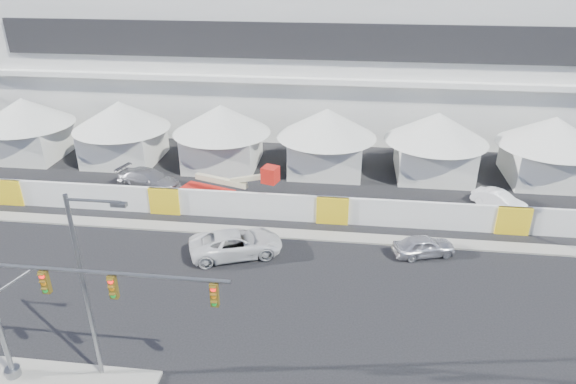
# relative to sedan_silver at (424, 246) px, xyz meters

# --- Properties ---
(ground) EXTENTS (160.00, 160.00, 0.00)m
(ground) POSITION_rel_sedan_silver_xyz_m (-11.84, -11.05, -0.65)
(ground) COLOR black
(ground) RESTS_ON ground
(far_curb) EXTENTS (80.00, 1.20, 0.12)m
(far_curb) POSITION_rel_sedan_silver_xyz_m (8.16, 1.45, -0.59)
(far_curb) COLOR gray
(far_curb) RESTS_ON ground
(stadium) EXTENTS (80.00, 24.80, 21.98)m
(stadium) POSITION_rel_sedan_silver_xyz_m (-3.13, 30.46, 8.80)
(stadium) COLOR silver
(stadium) RESTS_ON ground
(tent_row) EXTENTS (53.40, 8.40, 5.40)m
(tent_row) POSITION_rel_sedan_silver_xyz_m (-11.34, 12.95, 2.49)
(tent_row) COLOR silver
(tent_row) RESTS_ON ground
(hoarding_fence) EXTENTS (70.00, 0.25, 2.00)m
(hoarding_fence) POSITION_rel_sedan_silver_xyz_m (-5.84, 3.45, 0.35)
(hoarding_fence) COLOR white
(hoarding_fence) RESTS_ON ground
(sedan_silver) EXTENTS (2.59, 4.13, 1.31)m
(sedan_silver) POSITION_rel_sedan_silver_xyz_m (0.00, 0.00, 0.00)
(sedan_silver) COLOR silver
(sedan_silver) RESTS_ON ground
(pickup_curb) EXTENTS (4.49, 6.31, 1.60)m
(pickup_curb) POSITION_rel_sedan_silver_xyz_m (-11.62, -1.34, 0.14)
(pickup_curb) COLOR silver
(pickup_curb) RESTS_ON ground
(lot_car_a) EXTENTS (3.57, 3.86, 1.29)m
(lot_car_a) POSITION_rel_sedan_silver_xyz_m (6.24, 7.17, -0.01)
(lot_car_a) COLOR white
(lot_car_a) RESTS_ON ground
(lot_car_c) EXTENTS (3.56, 5.70, 1.54)m
(lot_car_c) POSITION_rel_sedan_silver_xyz_m (-20.55, 7.39, 0.12)
(lot_car_c) COLOR #A7A6AB
(lot_car_c) RESTS_ON ground
(traffic_mast) EXTENTS (10.54, 0.66, 6.79)m
(traffic_mast) POSITION_rel_sedan_silver_xyz_m (-17.02, -12.58, 3.37)
(traffic_mast) COLOR gray
(traffic_mast) RESTS_ON median_island
(streetlight_median) EXTENTS (2.47, 0.25, 8.91)m
(streetlight_median) POSITION_rel_sedan_silver_xyz_m (-15.30, -11.93, 4.61)
(streetlight_median) COLOR slate
(streetlight_median) RESTS_ON median_island
(boom_lift) EXTENTS (8.15, 2.94, 4.00)m
(boom_lift) POSITION_rel_sedan_silver_xyz_m (-14.47, 5.12, 0.42)
(boom_lift) COLOR red
(boom_lift) RESTS_ON ground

